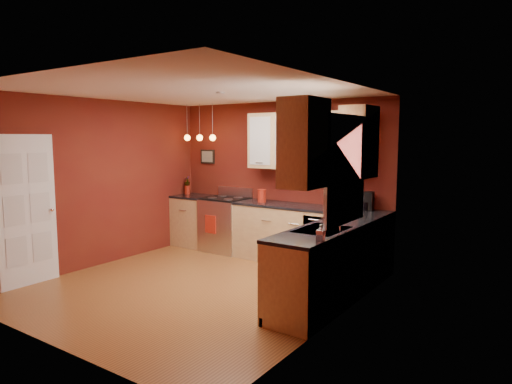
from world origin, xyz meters
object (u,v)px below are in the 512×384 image
Objects in this scene: red_canister at (262,196)px; gas_range at (225,224)px; sink at (322,231)px; soap_pump at (321,233)px; coffee_maker at (366,202)px.

gas_range is at bearing 176.79° from red_canister.
soap_pump is (0.25, -0.54, 0.11)m from sink.
red_canister is at bearing 135.92° from soap_pump.
coffee_maker reaches higher than red_canister.
gas_range is 2.61m from coffee_maker.
sink is 4.11× the size of soap_pump.
gas_range is at bearing 176.63° from coffee_maker.
red_canister is 1.74m from coffee_maker.
gas_range is 5.13× the size of red_canister.
coffee_maker is at bearing 5.82° from red_canister.
coffee_maker is at bearing 2.96° from gas_range.
soap_pump is at bearing -87.58° from coffee_maker.
coffee_maker reaches higher than soap_pump.
sink reaches higher than gas_range.
sink is at bearing -29.78° from gas_range.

